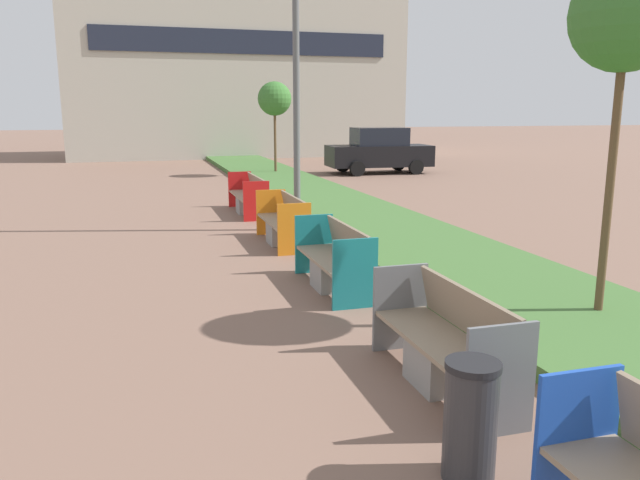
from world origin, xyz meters
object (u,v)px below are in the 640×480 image
bench_orange_frame (284,225)px  sapling_tree_near (626,18)px  bench_grey_frame (445,349)px  sapling_tree_far (275,99)px  parked_car_distant (379,151)px  bench_teal_frame (335,264)px  litter_bin (470,420)px  bench_red_frame (249,198)px

bench_orange_frame → sapling_tree_near: size_ratio=0.48×
bench_grey_frame → bench_orange_frame: size_ratio=0.98×
bench_orange_frame → sapling_tree_far: 13.12m
sapling_tree_near → parked_car_distant: size_ratio=0.98×
bench_grey_frame → sapling_tree_near: (2.62, 1.04, 3.20)m
bench_teal_frame → sapling_tree_near: (2.62, -2.37, 3.20)m
bench_grey_frame → litter_bin: size_ratio=2.29×
bench_grey_frame → litter_bin: bench_grey_frame is taller
bench_grey_frame → sapling_tree_far: size_ratio=0.55×
bench_orange_frame → sapling_tree_far: sapling_tree_far is taller
bench_red_frame → litter_bin: (-0.56, -11.92, 0.06)m
bench_red_frame → sapling_tree_far: 9.51m
bench_orange_frame → sapling_tree_near: bearing=-65.0°
bench_teal_frame → litter_bin: bearing=-96.6°
bench_teal_frame → parked_car_distant: 17.07m
litter_bin → sapling_tree_far: size_ratio=0.24×
bench_teal_frame → bench_orange_frame: bearing=90.0°
parked_car_distant → bench_teal_frame: bearing=-110.6°
bench_orange_frame → sapling_tree_near: 6.98m
bench_teal_frame → sapling_tree_near: bearing=-42.1°
litter_bin → parked_car_distant: bearing=69.9°
parked_car_distant → litter_bin: bearing=-106.7°
bench_grey_frame → sapling_tree_far: sapling_tree_far is taller
litter_bin → parked_car_distant: size_ratio=0.20×
bench_teal_frame → sapling_tree_far: size_ratio=0.55×
litter_bin → sapling_tree_far: bearing=81.3°
sapling_tree_near → parked_car_distant: (4.29, 17.97, -2.65)m
bench_orange_frame → bench_red_frame: same height
bench_red_frame → parked_car_distant: 10.98m
bench_grey_frame → bench_orange_frame: same height
sapling_tree_near → parked_car_distant: bearing=76.6°
bench_orange_frame → sapling_tree_near: sapling_tree_near is taller
parked_car_distant → bench_red_frame: bearing=-125.7°
bench_orange_frame → litter_bin: size_ratio=2.33×
bench_red_frame → sapling_tree_far: sapling_tree_far is taller
bench_teal_frame → parked_car_distant: (6.91, 15.60, 0.55)m
litter_bin → bench_red_frame: bearing=87.3°
bench_grey_frame → bench_teal_frame: 3.41m
litter_bin → sapling_tree_near: 5.09m
sapling_tree_far → parked_car_distant: (4.29, -0.24, -2.06)m
bench_teal_frame → sapling_tree_far: 16.27m
bench_teal_frame → parked_car_distant: parked_car_distant is taller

